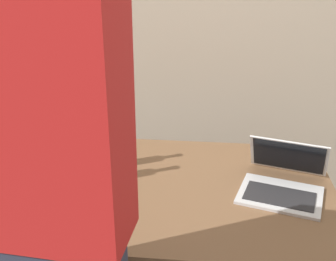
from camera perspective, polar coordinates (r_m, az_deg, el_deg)
desk at (r=1.83m, az=-1.23°, el=-9.96°), size 1.44×0.90×0.70m
laptop at (r=1.79m, az=15.20°, el=-6.49°), size 0.40×0.42×0.19m
beer_bottle_amber at (r=1.78m, az=-9.73°, el=-3.37°), size 0.06×0.06×0.30m
beer_bottle_dark at (r=1.88m, az=-8.95°, el=-1.49°), size 0.06×0.06×0.31m
beer_bottle_green at (r=1.87m, az=-12.25°, el=-1.87°), size 0.07×0.07×0.34m
person_figure at (r=1.13m, az=-15.88°, el=-13.12°), size 0.44×0.29×1.85m
back_wall at (r=2.52m, az=1.41°, el=16.36°), size 6.00×0.10×2.60m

